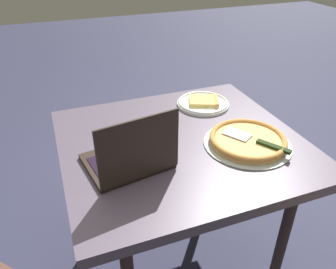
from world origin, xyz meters
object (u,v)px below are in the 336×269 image
(pizza_tray, at_px, (248,140))
(pizza_plate, at_px, (203,103))
(dining_table, at_px, (181,154))
(laptop, at_px, (131,157))
(table_knife, at_px, (146,122))

(pizza_tray, bearing_deg, pizza_plate, 91.64)
(dining_table, distance_m, laptop, 0.31)
(table_knife, bearing_deg, laptop, -116.37)
(dining_table, height_order, table_knife, table_knife)
(dining_table, relative_size, pizza_plate, 3.80)
(laptop, bearing_deg, dining_table, 24.62)
(pizza_tray, height_order, table_knife, pizza_tray)
(pizza_plate, height_order, table_knife, pizza_plate)
(laptop, xyz_separation_m, pizza_tray, (0.50, -0.01, -0.03))
(laptop, distance_m, table_knife, 0.36)
(pizza_tray, relative_size, table_knife, 1.77)
(dining_table, xyz_separation_m, pizza_plate, (0.24, 0.27, 0.09))
(laptop, height_order, table_knife, laptop)
(pizza_tray, xyz_separation_m, table_knife, (-0.34, 0.33, -0.02))
(pizza_plate, bearing_deg, pizza_tray, -88.36)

